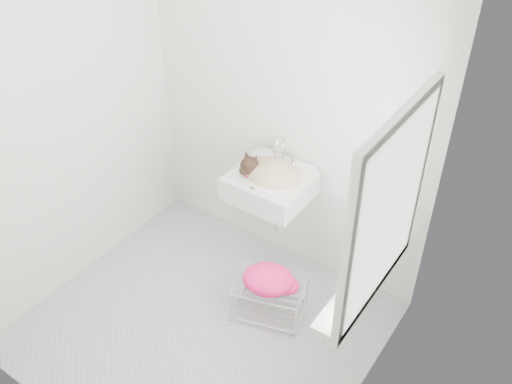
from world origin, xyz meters
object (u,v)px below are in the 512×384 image
Objects in this scene: bottle_a at (345,302)px; bottle_c at (373,265)px; sink at (270,176)px; wire_rack at (269,297)px; bottle_b at (362,279)px; cat at (270,173)px.

bottle_c is at bearing 90.00° from bottle_a.
sink is 3.12× the size of bottle_c.
bottle_a is (0.95, -0.73, 0.00)m from sink.
wire_rack is (0.26, -0.38, -0.70)m from sink.
bottle_b is (0.95, -0.54, 0.00)m from sink.
sink is 2.54× the size of bottle_b.
sink reaches higher than wire_rack.
cat reaches higher than bottle_b.
sink is at bearing 124.19° from wire_rack.
wire_rack is at bearing -55.81° from sink.
sink is 1.09m from bottle_b.
cat reaches higher than bottle_a.
sink reaches higher than bottle_b.
cat is 0.90× the size of wire_rack.
cat is 2.43× the size of bottle_c.
bottle_a is 1.03× the size of bottle_b.
bottle_a is (0.94, -0.72, -0.04)m from cat.
cat is at bearing 150.92° from bottle_b.
wire_rack is 2.13× the size of bottle_a.
cat reaches higher than wire_rack.
bottle_c is (0.00, 0.13, 0.00)m from bottle_b.
wire_rack is 1.00m from bottle_b.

